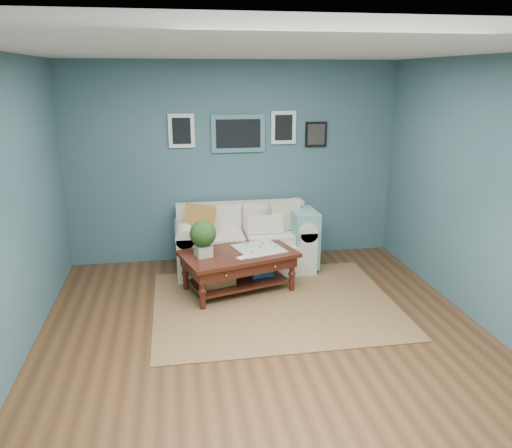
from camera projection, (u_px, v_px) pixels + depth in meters
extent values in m
plane|color=brown|center=(268.00, 344.00, 4.83)|extent=(5.00, 5.00, 0.00)
plane|color=white|center=(271.00, 50.00, 4.05)|extent=(5.00, 5.00, 0.00)
cube|color=#395A66|center=(234.00, 163.00, 6.80)|extent=(4.50, 0.02, 2.70)
cube|color=#395A66|center=(384.00, 363.00, 2.08)|extent=(4.50, 0.02, 2.70)
cube|color=#395A66|center=(0.00, 222.00, 4.08)|extent=(0.02, 5.00, 2.70)
cube|color=#395A66|center=(499.00, 200.00, 4.80)|extent=(0.02, 5.00, 2.70)
cube|color=slate|center=(238.00, 134.00, 6.67)|extent=(0.72, 0.03, 0.50)
cube|color=black|center=(238.00, 134.00, 6.65)|extent=(0.60, 0.01, 0.38)
cube|color=white|center=(181.00, 131.00, 6.54)|extent=(0.34, 0.03, 0.44)
cube|color=white|center=(283.00, 128.00, 6.75)|extent=(0.34, 0.03, 0.44)
cube|color=black|center=(316.00, 134.00, 6.85)|extent=(0.30, 0.03, 0.34)
cube|color=brown|center=(274.00, 304.00, 5.67)|extent=(2.71, 2.16, 0.01)
cube|color=silver|center=(244.00, 255.00, 6.66)|extent=(1.33, 0.82, 0.39)
cube|color=silver|center=(241.00, 218.00, 6.84)|extent=(1.74, 0.21, 0.45)
cube|color=silver|center=(185.00, 252.00, 6.51)|extent=(0.22, 0.82, 0.58)
cube|color=silver|center=(301.00, 245.00, 6.76)|extent=(0.22, 0.82, 0.58)
cylinder|color=silver|center=(184.00, 230.00, 6.42)|extent=(0.24, 0.82, 0.24)
cylinder|color=silver|center=(301.00, 225.00, 6.67)|extent=(0.24, 0.82, 0.24)
cube|color=silver|center=(217.00, 239.00, 6.48)|extent=(0.67, 0.52, 0.12)
cube|color=silver|center=(271.00, 236.00, 6.59)|extent=(0.67, 0.52, 0.12)
cube|color=silver|center=(215.00, 217.00, 6.66)|extent=(0.67, 0.11, 0.34)
cube|color=silver|center=(268.00, 215.00, 6.77)|extent=(0.67, 0.11, 0.34)
cube|color=#C17033|center=(199.00, 220.00, 6.37)|extent=(0.45, 0.16, 0.44)
cube|color=silver|center=(286.00, 215.00, 6.62)|extent=(0.44, 0.17, 0.43)
cube|color=beige|center=(265.00, 224.00, 6.49)|extent=(0.47, 0.11, 0.22)
cube|color=#72A399|center=(303.00, 238.00, 6.61)|extent=(0.32, 0.52, 0.75)
cube|color=#36100D|center=(238.00, 254.00, 5.90)|extent=(1.47, 1.11, 0.04)
cube|color=#36100D|center=(238.00, 261.00, 5.93)|extent=(1.37, 1.00, 0.13)
cube|color=#36100D|center=(239.00, 281.00, 6.00)|extent=(1.23, 0.86, 0.03)
sphere|color=gold|center=(226.00, 275.00, 5.50)|extent=(0.03, 0.03, 0.03)
sphere|color=gold|center=(275.00, 266.00, 5.75)|extent=(0.03, 0.03, 0.03)
cylinder|color=#36100D|center=(202.00, 291.00, 5.48)|extent=(0.07, 0.07, 0.45)
cylinder|color=#36100D|center=(292.00, 274.00, 5.96)|extent=(0.07, 0.07, 0.45)
cylinder|color=#36100D|center=(185.00, 273.00, 5.99)|extent=(0.07, 0.07, 0.45)
cylinder|color=#36100D|center=(269.00, 258.00, 6.47)|extent=(0.07, 0.07, 0.45)
cube|color=beige|center=(203.00, 251.00, 5.75)|extent=(0.22, 0.22, 0.13)
sphere|color=#1B4717|center=(203.00, 234.00, 5.69)|extent=(0.31, 0.31, 0.31)
cube|color=beige|center=(259.00, 248.00, 6.01)|extent=(0.65, 0.65, 0.01)
cube|color=#9C7542|center=(217.00, 275.00, 5.85)|extent=(0.43, 0.36, 0.22)
cube|color=#265898|center=(261.00, 270.00, 6.13)|extent=(0.31, 0.26, 0.12)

